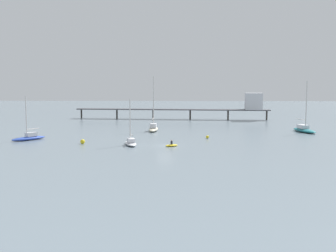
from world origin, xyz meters
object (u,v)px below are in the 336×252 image
object	(u,v)px
sailboat_blue	(29,137)
mooring_buoy_near	(83,142)
pier	(224,104)
mooring_buoy_outer	(207,137)
sailboat_cream	(153,128)
sailboat_teal	(304,129)
dinghy_yellow	(172,145)
sailboat_white	(131,142)

from	to	relation	value
sailboat_blue	mooring_buoy_near	xyz separation A→B (m)	(11.37, -4.62, -0.20)
pier	mooring_buoy_outer	bearing A→B (deg)	-100.26
sailboat_cream	sailboat_blue	bearing A→B (deg)	-144.41
sailboat_teal	dinghy_yellow	world-z (taller)	sailboat_teal
pier	mooring_buoy_outer	distance (m)	44.48
sailboat_white	sailboat_blue	world-z (taller)	sailboat_blue
pier	mooring_buoy_outer	world-z (taller)	pier
sailboat_cream	mooring_buoy_outer	size ratio (longest dim) A/B	20.12
sailboat_white	mooring_buoy_near	bearing A→B (deg)	171.96
pier	mooring_buoy_near	distance (m)	60.14
sailboat_cream	sailboat_blue	xyz separation A→B (m)	(-22.59, -16.17, -0.18)
sailboat_blue	mooring_buoy_near	world-z (taller)	sailboat_blue
pier	mooring_buoy_outer	size ratio (longest dim) A/B	96.03
pier	sailboat_blue	world-z (taller)	sailboat_blue
pier	sailboat_white	distance (m)	57.34
sailboat_cream	sailboat_teal	size ratio (longest dim) A/B	1.10
dinghy_yellow	sailboat_teal	bearing A→B (deg)	37.35
dinghy_yellow	mooring_buoy_outer	world-z (taller)	dinghy_yellow
sailboat_white	sailboat_teal	bearing A→B (deg)	29.94
pier	sailboat_blue	xyz separation A→B (m)	(-41.91, -47.01, -4.05)
mooring_buoy_near	mooring_buoy_outer	world-z (taller)	mooring_buoy_near
sailboat_cream	dinghy_yellow	world-z (taller)	sailboat_cream
sailboat_white	dinghy_yellow	xyz separation A→B (m)	(7.16, -1.31, -0.34)
sailboat_white	mooring_buoy_outer	size ratio (longest dim) A/B	13.01
sailboat_cream	sailboat_white	bearing A→B (deg)	-96.50
sailboat_white	sailboat_blue	distance (m)	20.92
sailboat_cream	sailboat_white	xyz separation A→B (m)	(-2.51, -22.03, -0.23)
dinghy_yellow	mooring_buoy_near	bearing A→B (deg)	170.92
sailboat_white	mooring_buoy_outer	world-z (taller)	sailboat_white
pier	sailboat_blue	distance (m)	63.11
sailboat_cream	mooring_buoy_outer	world-z (taller)	sailboat_cream
sailboat_white	sailboat_blue	size ratio (longest dim) A/B	0.95
dinghy_yellow	sailboat_white	bearing A→B (deg)	169.67
pier	mooring_buoy_near	bearing A→B (deg)	-120.61
sailboat_cream	dinghy_yellow	size ratio (longest dim) A/B	4.98
sailboat_white	dinghy_yellow	size ratio (longest dim) A/B	3.22
dinghy_yellow	mooring_buoy_near	distance (m)	16.08
dinghy_yellow	mooring_buoy_outer	bearing A→B (deg)	57.39
pier	sailboat_blue	size ratio (longest dim) A/B	7.05
sailboat_blue	mooring_buoy_near	size ratio (longest dim) A/B	10.23
sailboat_white	mooring_buoy_outer	bearing A→B (deg)	33.71
sailboat_blue	mooring_buoy_near	distance (m)	12.27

